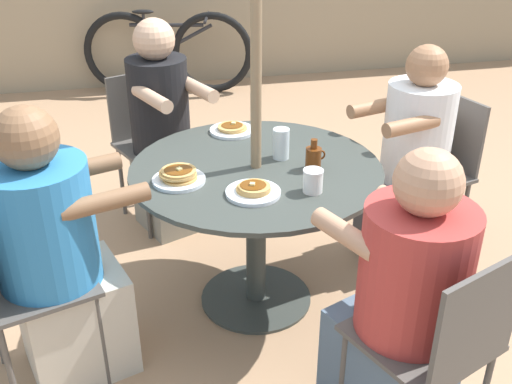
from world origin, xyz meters
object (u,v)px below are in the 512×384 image
object	(u,v)px
patio_chair_west	(151,136)
pancake_plate_a	(179,177)
pancake_plate_c	(253,191)
syrup_bottle	(314,158)
patio_chair_north	(14,280)
patio_chair_south	(433,163)
diner_north	(58,262)
diner_west	(164,136)
patio_chair_east	(440,341)
diner_east	(402,312)
drinking_glass_a	(281,144)
bicycle	(168,52)
diner_south	(410,166)
coffee_cup	(313,181)
pancake_plate_b	(232,129)
patio_table	(256,197)

from	to	relation	value
patio_chair_west	pancake_plate_a	distance (m)	1.07
pancake_plate_c	syrup_bottle	world-z (taller)	syrup_bottle
pancake_plate_a	patio_chair_north	bearing A→B (deg)	-159.07
patio_chair_south	pancake_plate_a	world-z (taller)	patio_chair_south
diner_north	diner_west	xyz separation A→B (m)	(0.50, 1.09, 0.03)
patio_chair_east	diner_east	world-z (taller)	diner_east
patio_chair_east	drinking_glass_a	size ratio (longest dim) A/B	6.16
patio_chair_east	bicycle	xyz separation A→B (m)	(-0.49, 4.24, -0.12)
diner_south	coffee_cup	world-z (taller)	diner_south
syrup_bottle	coffee_cup	distance (m)	0.21
diner_east	pancake_plate_b	world-z (taller)	diner_east
patio_chair_south	syrup_bottle	size ratio (longest dim) A/B	6.20
bicycle	drinking_glass_a	bearing A→B (deg)	-72.93
patio_chair_south	pancake_plate_b	xyz separation A→B (m)	(-1.04, 0.14, 0.23)
pancake_plate_a	syrup_bottle	xyz separation A→B (m)	(0.58, -0.00, 0.03)
patio_chair_west	coffee_cup	size ratio (longest dim) A/B	8.93
patio_chair_west	pancake_plate_b	world-z (taller)	patio_chair_west
patio_table	pancake_plate_b	bearing A→B (deg)	93.82
patio_chair_south	patio_chair_west	xyz separation A→B (m)	(-1.42, 0.70, 0.00)
drinking_glass_a	bicycle	xyz separation A→B (m)	(-0.22, 3.21, -0.40)
pancake_plate_a	coffee_cup	xyz separation A→B (m)	(0.51, -0.20, 0.03)
patio_chair_east	diner_south	distance (m)	1.29
pancake_plate_b	patio_chair_west	bearing A→B (deg)	124.00
patio_chair_east	diner_west	bearing A→B (deg)	90.34
diner_south	patio_chair_south	bearing A→B (deg)	-90.00
patio_table	drinking_glass_a	size ratio (longest dim) A/B	7.99
diner_west	patio_table	bearing A→B (deg)	90.00
pancake_plate_c	coffee_cup	world-z (taller)	coffee_cup
patio_chair_south	bicycle	size ratio (longest dim) A/B	0.55
diner_east	bicycle	bearing A→B (deg)	74.08
diner_west	drinking_glass_a	size ratio (longest dim) A/B	8.67
patio_table	patio_chair_north	size ratio (longest dim) A/B	1.30
bicycle	coffee_cup	bearing A→B (deg)	-72.66
patio_chair_west	patio_chair_east	bearing A→B (deg)	89.63
patio_chair_south	patio_chair_west	size ratio (longest dim) A/B	1.00
patio_table	diner_east	world-z (taller)	diner_east
pancake_plate_c	drinking_glass_a	world-z (taller)	drinking_glass_a
patio_chair_west	drinking_glass_a	xyz separation A→B (m)	(0.53, -0.90, 0.28)
patio_chair_north	diner_east	xyz separation A→B (m)	(1.33, -0.50, 0.01)
patio_chair_east	bicycle	bearing A→B (deg)	74.69
patio_chair_north	pancake_plate_a	size ratio (longest dim) A/B	3.86
patio_table	patio_chair_east	size ratio (longest dim) A/B	1.30
diner_south	diner_west	bearing A→B (deg)	48.80
coffee_cup	bicycle	size ratio (longest dim) A/B	0.06
patio_chair_east	syrup_bottle	distance (m)	0.95
patio_chair_south	pancake_plate_b	world-z (taller)	patio_chair_south
pancake_plate_c	syrup_bottle	distance (m)	0.35
diner_north	drinking_glass_a	xyz separation A→B (m)	(0.97, 0.34, 0.26)
patio_chair_south	patio_chair_west	world-z (taller)	same
patio_table	patio_chair_south	bearing A→B (deg)	14.92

